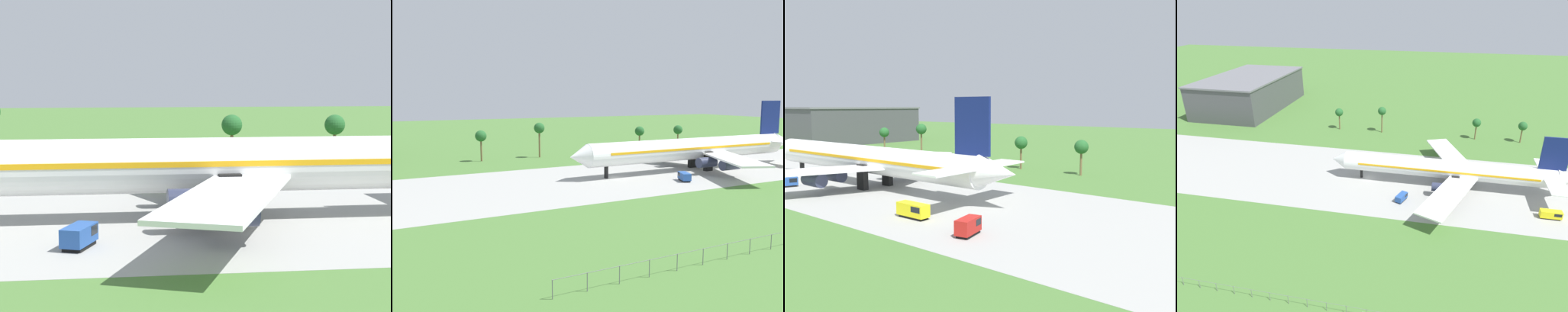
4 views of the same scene
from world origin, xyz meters
TOP-DOWN VIEW (x-y plane):
  - jet_airliner at (26.90, 0.10)m, footprint 77.81×56.71m
  - fuel_truck at (12.98, -11.70)m, footprint 3.48×4.95m
  - palm_tree_row at (16.41, 43.79)m, footprint 82.44×3.60m

SIDE VIEW (x-z plane):
  - fuel_truck at x=12.98m, z-range 0.10..2.20m
  - jet_airliner at x=26.90m, z-range -3.66..15.61m
  - palm_tree_row at x=16.41m, z-range 2.13..13.92m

